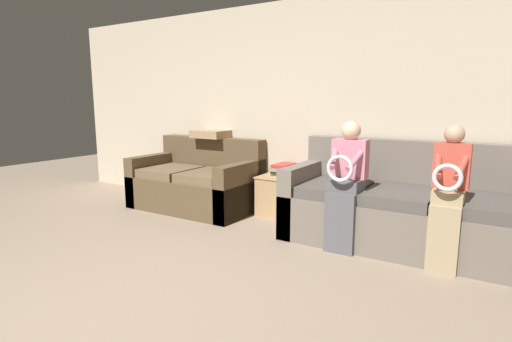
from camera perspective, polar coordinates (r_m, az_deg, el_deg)
The scene contains 8 objects.
wall_back at distance 4.87m, azimuth 6.92°, elevation 8.64°, with size 7.74×0.06×2.55m.
couch_main at distance 4.12m, azimuth 20.10°, elevation -5.20°, with size 2.19×0.95×0.99m.
couch_side at distance 5.27m, azimuth -8.39°, elevation -1.80°, with size 1.59×0.93×0.90m.
child_left_seated at distance 3.77m, azimuth 12.73°, elevation -1.27°, with size 0.33×0.38×1.20m.
child_right_seated at distance 3.60m, azimuth 25.80°, elevation -2.60°, with size 0.28×0.37×1.20m.
side_shelf at distance 4.83m, azimuth 3.92°, elevation -3.59°, with size 0.59×0.41×0.49m.
book_stack at distance 4.76m, azimuth 3.92°, elevation 0.14°, with size 0.23×0.32×0.16m.
throw_pillow at distance 5.41m, azimuth -6.16°, elevation 5.32°, with size 0.46×0.46×0.10m.
Camera 1 is at (2.02, -1.09, 1.38)m, focal length 28.00 mm.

